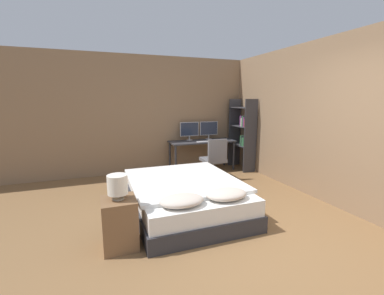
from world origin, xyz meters
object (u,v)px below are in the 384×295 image
(bedside_lamp, at_px, (118,185))
(keyboard, at_px, (205,142))
(monitor_left, at_px, (189,130))
(monitor_right, at_px, (209,129))
(computer_mouse, at_px, (216,141))
(office_chair, at_px, (214,163))
(bed, at_px, (185,196))
(bookshelf, at_px, (244,131))
(desk, at_px, (202,144))
(nightstand, at_px, (120,223))

(bedside_lamp, bearing_deg, keyboard, 49.66)
(monitor_left, bearing_deg, monitor_right, 0.00)
(computer_mouse, distance_m, office_chair, 0.73)
(bedside_lamp, relative_size, keyboard, 0.73)
(bed, bearing_deg, monitor_right, 58.51)
(monitor_left, bearing_deg, bookshelf, -20.42)
(desk, relative_size, keyboard, 4.05)
(computer_mouse, bearing_deg, bedside_lamp, -133.84)
(monitor_right, distance_m, keyboard, 0.52)
(monitor_right, xyz_separation_m, office_chair, (-0.28, -0.92, -0.63))
(bedside_lamp, distance_m, monitor_right, 3.84)
(desk, distance_m, office_chair, 0.78)
(bed, xyz_separation_m, monitor_left, (0.90, 2.31, 0.73))
(bed, bearing_deg, keyboard, 59.08)
(monitor_left, xyz_separation_m, monitor_right, (0.52, 0.00, 0.00))
(nightstand, xyz_separation_m, bookshelf, (3.17, 2.49, 0.66))
(monitor_right, height_order, computer_mouse, monitor_right)
(bedside_lamp, xyz_separation_m, monitor_left, (1.93, 2.95, 0.22))
(bed, bearing_deg, office_chair, 50.66)
(keyboard, bearing_deg, nightstand, -130.34)
(bed, bearing_deg, bookshelf, 40.72)
(monitor_left, bearing_deg, bedside_lamp, -123.15)
(monitor_left, bearing_deg, desk, -36.49)
(bedside_lamp, distance_m, bookshelf, 4.04)
(computer_mouse, bearing_deg, monitor_right, 94.20)
(keyboard, bearing_deg, bookshelf, -4.93)
(bed, height_order, bedside_lamp, bedside_lamp)
(nightstand, height_order, keyboard, keyboard)
(computer_mouse, height_order, bookshelf, bookshelf)
(desk, bearing_deg, keyboard, -90.00)
(desk, xyz_separation_m, computer_mouse, (0.29, -0.19, 0.11))
(monitor_left, distance_m, monitor_right, 0.52)
(nightstand, bearing_deg, bedside_lamp, -90.00)
(keyboard, xyz_separation_m, office_chair, (-0.02, -0.54, -0.38))
(monitor_left, xyz_separation_m, keyboard, (0.26, -0.38, -0.24))
(nightstand, xyz_separation_m, monitor_right, (2.44, 2.95, 0.69))
(keyboard, bearing_deg, monitor_left, 124.30)
(nightstand, bearing_deg, computer_mouse, 46.16)
(nightstand, distance_m, bookshelf, 4.09)
(bedside_lamp, relative_size, computer_mouse, 4.09)
(computer_mouse, xyz_separation_m, office_chair, (-0.30, -0.54, -0.39))
(desk, xyz_separation_m, monitor_left, (-0.26, 0.19, 0.34))
(nightstand, bearing_deg, monitor_left, 56.85)
(nightstand, height_order, monitor_right, monitor_right)
(nightstand, bearing_deg, keyboard, 49.66)
(bed, xyz_separation_m, nightstand, (-1.03, -0.65, 0.04))
(monitor_left, relative_size, computer_mouse, 6.80)
(monitor_left, height_order, office_chair, monitor_left)
(bed, relative_size, bedside_lamp, 7.09)
(monitor_right, distance_m, bookshelf, 0.86)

